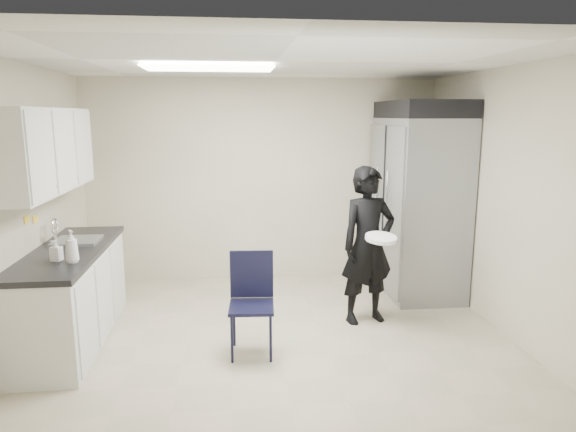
{
  "coord_description": "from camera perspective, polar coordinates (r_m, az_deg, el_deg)",
  "views": [
    {
      "loc": [
        -0.41,
        -4.63,
        2.14
      ],
      "look_at": [
        0.13,
        0.2,
        1.18
      ],
      "focal_mm": 32.0,
      "sensor_mm": 36.0,
      "label": 1
    }
  ],
  "objects": [
    {
      "name": "floor",
      "position": [
        5.12,
        -1.18,
        -13.52
      ],
      "size": [
        4.5,
        4.5,
        0.0
      ],
      "primitive_type": "plane",
      "color": "tan",
      "rests_on": "ground"
    },
    {
      "name": "ceiling",
      "position": [
        4.67,
        -1.31,
        16.84
      ],
      "size": [
        4.5,
        4.5,
        0.0
      ],
      "primitive_type": "plane",
      "rotation": [
        3.14,
        0.0,
        0.0
      ],
      "color": "silver",
      "rests_on": "back_wall"
    },
    {
      "name": "back_wall",
      "position": [
        6.7,
        -2.76,
        3.97
      ],
      "size": [
        4.5,
        0.0,
        4.5
      ],
      "primitive_type": "plane",
      "rotation": [
        1.57,
        0.0,
        0.0
      ],
      "color": "beige",
      "rests_on": "floor"
    },
    {
      "name": "left_wall",
      "position": [
        5.06,
        -27.56,
        0.35
      ],
      "size": [
        0.0,
        4.0,
        4.0
      ],
      "primitive_type": "plane",
      "rotation": [
        1.57,
        0.0,
        1.57
      ],
      "color": "beige",
      "rests_on": "floor"
    },
    {
      "name": "right_wall",
      "position": [
        5.41,
        23.25,
        1.34
      ],
      "size": [
        0.0,
        4.0,
        4.0
      ],
      "primitive_type": "plane",
      "rotation": [
        1.57,
        0.0,
        -1.57
      ],
      "color": "beige",
      "rests_on": "floor"
    },
    {
      "name": "ceiling_panel",
      "position": [
        5.06,
        -8.79,
        15.94
      ],
      "size": [
        1.2,
        0.6,
        0.02
      ],
      "primitive_type": "cube",
      "color": "white",
      "rests_on": "ceiling"
    },
    {
      "name": "lower_counter",
      "position": [
        5.35,
        -22.92,
        -8.36
      ],
      "size": [
        0.6,
        1.9,
        0.86
      ],
      "primitive_type": "cube",
      "color": "silver",
      "rests_on": "floor"
    },
    {
      "name": "countertop",
      "position": [
        5.23,
        -23.3,
        -3.64
      ],
      "size": [
        0.64,
        1.95,
        0.05
      ],
      "primitive_type": "cube",
      "color": "black",
      "rests_on": "lower_counter"
    },
    {
      "name": "sink",
      "position": [
        5.46,
        -22.34,
        -3.13
      ],
      "size": [
        0.42,
        0.4,
        0.14
      ],
      "primitive_type": "cube",
      "color": "gray",
      "rests_on": "countertop"
    },
    {
      "name": "faucet",
      "position": [
        5.48,
        -24.46,
        -1.62
      ],
      "size": [
        0.02,
        0.02,
        0.24
      ],
      "primitive_type": "cylinder",
      "color": "silver",
      "rests_on": "countertop"
    },
    {
      "name": "upper_cabinets",
      "position": [
        5.12,
        -25.46,
        6.59
      ],
      "size": [
        0.35,
        1.8,
        0.75
      ],
      "primitive_type": "cube",
      "color": "silver",
      "rests_on": "left_wall"
    },
    {
      "name": "towel_dispenser",
      "position": [
        6.25,
        -22.47,
        5.57
      ],
      "size": [
        0.22,
        0.3,
        0.35
      ],
      "primitive_type": "cube",
      "color": "black",
      "rests_on": "left_wall"
    },
    {
      "name": "notice_sticker_left",
      "position": [
        5.16,
        -27.02,
        -0.32
      ],
      "size": [
        0.0,
        0.12,
        0.07
      ],
      "primitive_type": "cube",
      "color": "yellow",
      "rests_on": "left_wall"
    },
    {
      "name": "notice_sticker_right",
      "position": [
        5.35,
        -26.25,
        -0.31
      ],
      "size": [
        0.0,
        0.12,
        0.07
      ],
      "primitive_type": "cube",
      "color": "yellow",
      "rests_on": "left_wall"
    },
    {
      "name": "commercial_fridge",
      "position": [
        6.41,
        14.24,
        1.05
      ],
      "size": [
        0.8,
        1.35,
        2.1
      ],
      "primitive_type": "cube",
      "color": "gray",
      "rests_on": "floor"
    },
    {
      "name": "fridge_compressor",
      "position": [
        6.32,
        14.74,
        11.37
      ],
      "size": [
        0.8,
        1.35,
        0.2
      ],
      "primitive_type": "cube",
      "color": "black",
      "rests_on": "commercial_fridge"
    },
    {
      "name": "folding_chair",
      "position": [
        4.68,
        -4.08,
        -10.06
      ],
      "size": [
        0.42,
        0.42,
        0.89
      ],
      "primitive_type": "cube",
      "rotation": [
        0.0,
        0.0,
        -0.07
      ],
      "color": "black",
      "rests_on": "floor"
    },
    {
      "name": "man_tuxedo",
      "position": [
        5.35,
        8.87,
        -3.26
      ],
      "size": [
        0.68,
        0.53,
        1.63
      ],
      "primitive_type": "imported",
      "rotation": [
        0.0,
        0.0,
        0.25
      ],
      "color": "black",
      "rests_on": "floor"
    },
    {
      "name": "bucket_lid",
      "position": [
        5.11,
        10.29,
        -2.42
      ],
      "size": [
        0.38,
        0.38,
        0.04
      ],
      "primitive_type": "cylinder",
      "rotation": [
        0.0,
        0.0,
        0.25
      ],
      "color": "silver",
      "rests_on": "man_tuxedo"
    },
    {
      "name": "soap_bottle_a",
      "position": [
        4.7,
        -22.91,
        -3.13
      ],
      "size": [
        0.15,
        0.15,
        0.28
      ],
      "primitive_type": "imported",
      "rotation": [
        0.0,
        0.0,
        0.58
      ],
      "color": "white",
      "rests_on": "countertop"
    },
    {
      "name": "soap_bottle_b",
      "position": [
        4.82,
        -24.37,
        -3.49
      ],
      "size": [
        0.1,
        0.1,
        0.18
      ],
      "primitive_type": "imported",
      "rotation": [
        0.0,
        0.0,
        -0.22
      ],
      "color": "#B5B3BF",
      "rests_on": "countertop"
    }
  ]
}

